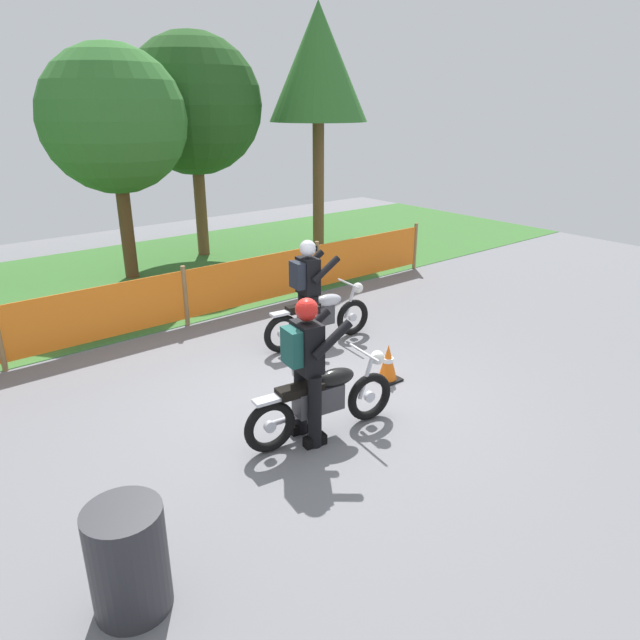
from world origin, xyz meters
The scene contains 12 objects.
ground centered at (0.00, 0.00, -0.01)m, with size 24.00×24.00×0.02m, color slate.
grass_verge centered at (0.00, 6.73, 0.01)m, with size 24.00×6.53×0.01m, color #386B2D.
barrier_fence centered at (0.00, 3.46, 0.54)m, with size 11.49×0.08×1.05m.
tree_near_left centered at (0.38, 6.83, 3.25)m, with size 2.89×2.89×4.71m.
tree_near_right centered at (2.57, 7.67, 3.52)m, with size 3.16×3.16×5.11m.
tree_rightmost centered at (5.04, 6.15, 4.39)m, with size 2.32×2.32×5.73m.
motorcycle_lead centered at (1.28, 1.44, 0.44)m, with size 1.92×0.58×0.91m.
motorcycle_trailing centered at (-0.37, -0.67, 0.44)m, with size 1.92×0.61×0.91m.
rider_lead centered at (1.07, 1.46, 0.95)m, with size 0.71×0.59×1.69m.
rider_trailing centered at (-0.58, -0.65, 0.95)m, with size 0.72×0.60×1.69m.
traffic_cone centered at (1.18, -0.17, 0.26)m, with size 0.32×0.32×0.53m.
spare_drum centered at (-3.02, -1.65, 0.44)m, with size 0.58×0.58×0.88m, color #2D2D33.
Camera 1 is at (-4.00, -5.12, 3.60)m, focal length 32.24 mm.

